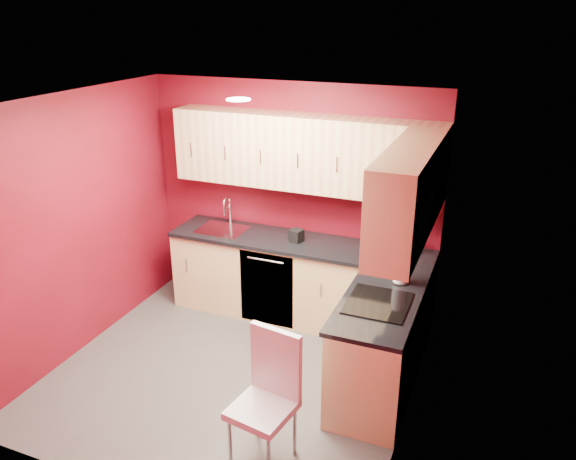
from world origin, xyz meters
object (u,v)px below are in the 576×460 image
Objects in this scene: napkin_holder at (296,236)px; paper_towel at (401,268)px; sink at (223,226)px; coffee_maker at (386,239)px; microwave at (398,221)px; dining_chair at (262,403)px.

napkin_holder is 0.46× the size of paper_towel.
coffee_maker is (1.81, 0.01, 0.12)m from sink.
paper_towel is (2.07, -0.55, 0.11)m from sink.
microwave is 1.70m from napkin_holder.
microwave is 1.46× the size of sink.
sink is 2.53m from dining_chair.
sink reaches higher than dining_chair.
sink reaches higher than napkin_holder.
dining_chair is (1.40, -2.06, -0.43)m from sink.
paper_towel reaches higher than dining_chair.
microwave reaches higher than napkin_holder.
microwave is at bearing -86.72° from paper_towel.
paper_towel is 1.73m from dining_chair.
dining_chair is (0.52, -2.03, -0.46)m from napkin_holder.
coffee_maker is (-0.28, 1.01, -0.59)m from microwave.
microwave is 1.70m from dining_chair.
napkin_holder is at bearing -154.29° from coffee_maker.
napkin_holder is at bearing 141.26° from microwave.
napkin_holder is (-0.93, -0.03, -0.09)m from coffee_maker.
paper_towel is (0.26, -0.56, -0.01)m from coffee_maker.
paper_towel is (1.19, -0.53, 0.08)m from napkin_holder.
coffee_maker is 2.18m from dining_chair.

